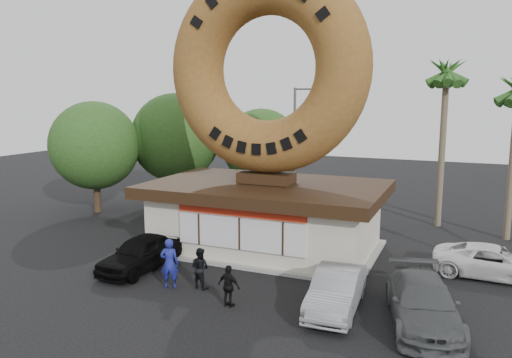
{
  "coord_description": "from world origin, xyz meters",
  "views": [
    {
      "loc": [
        8.87,
        -15.99,
        7.43
      ],
      "look_at": [
        0.31,
        4.0,
        3.81
      ],
      "focal_mm": 35.0,
      "sensor_mm": 36.0,
      "label": 1
    }
  ],
  "objects": [
    {
      "name": "ground",
      "position": [
        0.0,
        0.0,
        0.0
      ],
      "size": [
        90.0,
        90.0,
        0.0
      ],
      "primitive_type": "plane",
      "color": "black",
      "rests_on": "ground"
    },
    {
      "name": "donut_shop",
      "position": [
        0.0,
        5.98,
        1.77
      ],
      "size": [
        11.2,
        7.2,
        3.8
      ],
      "color": "silver",
      "rests_on": "ground"
    },
    {
      "name": "giant_donut",
      "position": [
        0.0,
        6.0,
        8.69
      ],
      "size": [
        9.78,
        2.49,
        9.78
      ],
      "primitive_type": "torus",
      "rotation": [
        1.57,
        0.0,
        0.0
      ],
      "color": "brown",
      "rests_on": "donut_shop"
    },
    {
      "name": "tree_west",
      "position": [
        -9.5,
        13.0,
        4.64
      ],
      "size": [
        6.0,
        6.0,
        7.65
      ],
      "color": "#473321",
      "rests_on": "ground"
    },
    {
      "name": "tree_mid",
      "position": [
        -4.0,
        15.0,
        4.02
      ],
      "size": [
        5.2,
        5.2,
        6.63
      ],
      "color": "#473321",
      "rests_on": "ground"
    },
    {
      "name": "tree_far",
      "position": [
        -13.0,
        9.0,
        4.33
      ],
      "size": [
        5.6,
        5.6,
        7.14
      ],
      "color": "#473321",
      "rests_on": "ground"
    },
    {
      "name": "palm_near",
      "position": [
        7.5,
        14.0,
        8.41
      ],
      "size": [
        2.6,
        2.6,
        9.75
      ],
      "color": "#726651",
      "rests_on": "ground"
    },
    {
      "name": "street_lamp",
      "position": [
        -1.86,
        16.0,
        4.48
      ],
      "size": [
        2.11,
        0.2,
        8.0
      ],
      "color": "#59595E",
      "rests_on": "ground"
    },
    {
      "name": "person_left",
      "position": [
        -1.57,
        -0.19,
        0.99
      ],
      "size": [
        0.84,
        0.7,
        1.99
      ],
      "primitive_type": "imported",
      "rotation": [
        0.0,
        0.0,
        3.5
      ],
      "color": "navy",
      "rests_on": "ground"
    },
    {
      "name": "person_center",
      "position": [
        -0.47,
        0.26,
        0.81
      ],
      "size": [
        0.87,
        0.73,
        1.62
      ],
      "primitive_type": "imported",
      "rotation": [
        0.0,
        0.0,
        2.98
      ],
      "color": "black",
      "rests_on": "ground"
    },
    {
      "name": "person_right",
      "position": [
        1.35,
        -0.89,
        0.77
      ],
      "size": [
        0.95,
        0.52,
        1.53
      ],
      "primitive_type": "imported",
      "rotation": [
        0.0,
        0.0,
        2.98
      ],
      "color": "black",
      "rests_on": "ground"
    },
    {
      "name": "car_black",
      "position": [
        -3.86,
        1.06,
        0.75
      ],
      "size": [
        2.01,
        4.48,
        1.49
      ],
      "primitive_type": "imported",
      "rotation": [
        0.0,
        0.0,
        -0.06
      ],
      "color": "black",
      "rests_on": "ground"
    },
    {
      "name": "car_silver",
      "position": [
        4.93,
        0.36,
        0.72
      ],
      "size": [
        1.77,
        4.44,
        1.44
      ],
      "primitive_type": "imported",
      "rotation": [
        0.0,
        0.0,
        0.06
      ],
      "color": "gray",
      "rests_on": "ground"
    },
    {
      "name": "car_grey",
      "position": [
        7.83,
        0.36,
        0.75
      ],
      "size": [
        3.22,
        5.5,
        1.5
      ],
      "primitive_type": "imported",
      "rotation": [
        0.0,
        0.0,
        0.23
      ],
      "color": "#505355",
      "rests_on": "ground"
    },
    {
      "name": "car_white",
      "position": [
        10.15,
        6.06,
        0.66
      ],
      "size": [
        4.85,
        2.39,
        1.32
      ],
      "primitive_type": "imported",
      "rotation": [
        0.0,
        0.0,
        1.53
      ],
      "color": "silver",
      "rests_on": "ground"
    }
  ]
}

